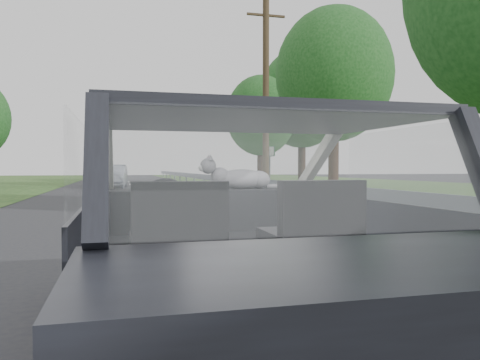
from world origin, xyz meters
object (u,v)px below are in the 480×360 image
cat (242,178)px  highway_sign (270,167)px  utility_pole (266,95)px  subject_car (236,237)px  other_car (113,176)px

cat → highway_sign: highway_sign is taller
utility_pole → cat: bearing=-108.2°
subject_car → highway_sign: 22.66m
other_car → utility_pole: bearing=-43.1°
cat → other_car: 24.53m
subject_car → utility_pole: 18.97m
subject_car → highway_sign: bearing=71.4°
cat → highway_sign: 22.05m
utility_pole → highway_sign: bearing=69.4°
other_car → utility_pole: size_ratio=0.45×
subject_car → highway_sign: highway_sign is taller
subject_car → cat: bearing=72.0°
highway_sign → cat: bearing=-126.6°
subject_car → other_car: (-1.05, 25.08, -0.06)m
subject_car → utility_pole: utility_pole is taller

